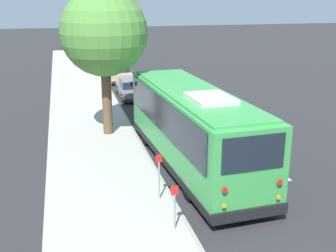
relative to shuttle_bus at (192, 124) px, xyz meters
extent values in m
plane|color=#28282B|center=(-0.95, 0.04, -1.82)|extent=(160.00, 160.00, 0.00)
cube|color=#A3A099|center=(-0.95, 3.75, -1.75)|extent=(80.00, 4.17, 0.15)
cube|color=gray|center=(-0.95, 1.60, -1.75)|extent=(80.00, 0.14, 0.15)
cube|color=green|center=(0.01, 0.00, -0.11)|extent=(10.31, 3.05, 2.83)
cube|color=black|center=(0.01, 0.00, -1.38)|extent=(10.37, 3.10, 0.28)
cube|color=black|center=(0.01, 0.00, 0.51)|extent=(9.49, 3.09, 1.35)
cube|color=black|center=(5.12, 0.27, 0.51)|extent=(0.15, 2.20, 1.42)
cube|color=black|center=(-5.11, -0.27, 0.61)|extent=(0.14, 2.02, 1.08)
cube|color=black|center=(5.12, 0.27, 1.16)|extent=(0.14, 1.81, 0.22)
cube|color=green|center=(0.01, 0.00, 1.34)|extent=(9.68, 2.78, 0.10)
cube|color=silver|center=(-1.81, -0.10, 1.46)|extent=(1.94, 1.52, 0.20)
cube|color=black|center=(5.15, 0.27, -1.34)|extent=(0.23, 2.54, 0.36)
cube|color=black|center=(-5.14, -0.27, -1.34)|extent=(0.23, 2.54, 0.36)
cylinder|color=red|center=(-5.24, 0.63, -0.39)|extent=(0.04, 0.18, 0.18)
cylinder|color=orange|center=(-5.24, 0.63, -0.90)|extent=(0.04, 0.14, 0.14)
cylinder|color=red|center=(-5.14, -1.18, -0.39)|extent=(0.04, 0.18, 0.18)
cylinder|color=orange|center=(-5.14, -1.18, -0.90)|extent=(0.04, 0.14, 0.14)
cube|color=white|center=(5.16, 1.11, -1.17)|extent=(0.06, 0.32, 0.18)
cube|color=white|center=(5.24, -0.57, -1.17)|extent=(0.06, 0.32, 0.18)
cube|color=black|center=(4.71, 1.67, 0.78)|extent=(0.07, 0.10, 0.24)
cylinder|color=black|center=(2.96, 1.26, -1.28)|extent=(1.09, 0.36, 1.08)
cylinder|color=slate|center=(2.96, 1.26, -1.28)|extent=(0.50, 0.35, 0.49)
cylinder|color=black|center=(3.08, -0.95, -1.28)|extent=(1.09, 0.36, 1.08)
cylinder|color=slate|center=(3.08, -0.95, -1.28)|extent=(0.50, 0.35, 0.49)
cylinder|color=black|center=(-2.91, 0.96, -1.28)|extent=(1.09, 0.36, 1.08)
cylinder|color=slate|center=(-2.91, 0.96, -1.28)|extent=(0.50, 0.35, 0.49)
cylinder|color=black|center=(-2.79, -1.25, -1.28)|extent=(1.09, 0.36, 1.08)
cylinder|color=slate|center=(-2.79, -1.25, -1.28)|extent=(0.50, 0.35, 0.49)
cube|color=slate|center=(12.73, 0.36, -1.36)|extent=(4.13, 1.75, 0.61)
cube|color=black|center=(12.62, 0.36, -0.82)|extent=(1.96, 1.50, 0.48)
cube|color=slate|center=(12.62, 0.36, -0.58)|extent=(1.88, 1.46, 0.05)
cube|color=black|center=(14.81, 0.34, -1.57)|extent=(0.10, 1.66, 0.20)
cube|color=black|center=(10.66, 0.38, -1.57)|extent=(0.10, 1.66, 0.20)
cylinder|color=black|center=(14.04, 1.13, -1.51)|extent=(0.62, 0.21, 0.62)
cylinder|color=slate|center=(14.04, 1.13, -1.51)|extent=(0.28, 0.22, 0.28)
cylinder|color=black|center=(14.02, -0.44, -1.51)|extent=(0.62, 0.21, 0.62)
cylinder|color=slate|center=(14.02, -0.44, -1.51)|extent=(0.28, 0.22, 0.28)
cylinder|color=black|center=(11.44, 1.15, -1.51)|extent=(0.62, 0.21, 0.62)
cylinder|color=slate|center=(11.44, 1.15, -1.51)|extent=(0.28, 0.22, 0.28)
cylinder|color=black|center=(11.43, -0.41, -1.51)|extent=(0.62, 0.21, 0.62)
cylinder|color=slate|center=(11.43, -0.41, -1.51)|extent=(0.28, 0.22, 0.28)
cube|color=tan|center=(18.91, 0.38, -1.33)|extent=(4.50, 1.83, 0.65)
cube|color=black|center=(18.80, 0.38, -0.76)|extent=(2.14, 1.54, 0.48)
cube|color=tan|center=(18.80, 0.38, -0.52)|extent=(2.06, 1.50, 0.05)
cube|color=black|center=(21.17, 0.33, -1.55)|extent=(0.12, 1.68, 0.20)
cube|color=black|center=(16.66, 0.43, -1.55)|extent=(0.12, 1.68, 0.20)
cylinder|color=black|center=(20.34, 1.14, -1.49)|extent=(0.68, 0.21, 0.67)
cylinder|color=slate|center=(20.34, 1.14, -1.49)|extent=(0.31, 0.23, 0.30)
cylinder|color=black|center=(20.30, -0.44, -1.49)|extent=(0.68, 0.21, 0.67)
cylinder|color=slate|center=(20.30, -0.44, -1.49)|extent=(0.31, 0.23, 0.30)
cylinder|color=black|center=(17.52, 1.20, -1.49)|extent=(0.68, 0.21, 0.67)
cylinder|color=slate|center=(17.52, 1.20, -1.49)|extent=(0.31, 0.23, 0.30)
cylinder|color=black|center=(17.49, -0.38, -1.49)|extent=(0.68, 0.21, 0.67)
cylinder|color=slate|center=(17.49, -0.38, -1.49)|extent=(0.31, 0.23, 0.30)
cylinder|color=brown|center=(4.73, 2.90, 0.09)|extent=(0.48, 0.48, 3.53)
sphere|color=#4C8438|center=(4.73, 2.90, 3.30)|extent=(4.13, 4.13, 4.13)
sphere|color=#528F3C|center=(5.24, 2.90, 4.64)|extent=(2.68, 2.68, 2.68)
cylinder|color=gray|center=(-4.87, 2.04, -1.11)|extent=(0.06, 0.06, 1.12)
cube|color=red|center=(-4.87, 2.04, -0.41)|extent=(0.02, 0.22, 0.28)
cylinder|color=gray|center=(-2.87, 2.04, -1.00)|extent=(0.06, 0.06, 1.34)
cube|color=red|center=(-2.87, 2.04, -0.19)|extent=(0.02, 0.22, 0.28)
cube|color=silver|center=(-1.20, -3.24, -1.82)|extent=(2.40, 0.14, 0.01)
cube|color=silver|center=(4.80, -3.24, -1.82)|extent=(2.40, 0.14, 0.01)
camera|label=1|loc=(-15.53, 4.95, 5.01)|focal=45.00mm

